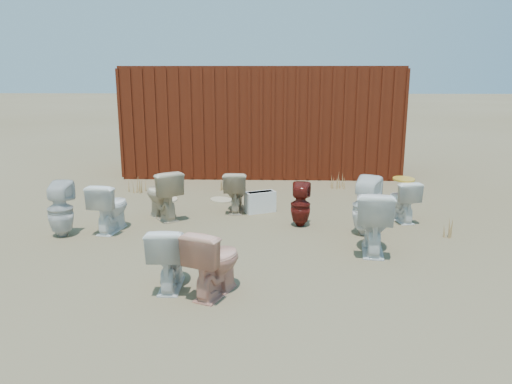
{
  "coord_description": "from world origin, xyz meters",
  "views": [
    {
      "loc": [
        0.23,
        -6.54,
        2.26
      ],
      "look_at": [
        0.0,
        0.6,
        0.55
      ],
      "focal_mm": 35.0,
      "sensor_mm": 36.0,
      "label": 1
    }
  ],
  "objects_px": {
    "toilet_front_a": "(110,207)",
    "toilet_front_c": "(169,256)",
    "toilet_front_e": "(373,221)",
    "toilet_back_beige_right": "(236,191)",
    "toilet_back_beige_left": "(162,194)",
    "toilet_front_maroon": "(301,205)",
    "toilet_back_yellowlid": "(402,200)",
    "toilet_back_e": "(366,206)",
    "loose_tank": "(260,202)",
    "shipping_container": "(262,119)",
    "toilet_back_a": "(60,209)",
    "toilet_front_pink": "(215,261)"
  },
  "relations": [
    {
      "from": "toilet_front_pink",
      "to": "toilet_front_c",
      "type": "height_order",
      "value": "toilet_front_pink"
    },
    {
      "from": "toilet_front_maroon",
      "to": "toilet_back_yellowlid",
      "type": "distance_m",
      "value": 1.64
    },
    {
      "from": "toilet_back_beige_left",
      "to": "toilet_front_a",
      "type": "bearing_deg",
      "value": 11.62
    },
    {
      "from": "toilet_front_pink",
      "to": "toilet_back_beige_right",
      "type": "height_order",
      "value": "toilet_front_pink"
    },
    {
      "from": "toilet_front_c",
      "to": "loose_tank",
      "type": "height_order",
      "value": "toilet_front_c"
    },
    {
      "from": "toilet_front_maroon",
      "to": "toilet_back_beige_right",
      "type": "height_order",
      "value": "toilet_back_beige_right"
    },
    {
      "from": "toilet_back_e",
      "to": "loose_tank",
      "type": "height_order",
      "value": "toilet_back_e"
    },
    {
      "from": "toilet_back_beige_left",
      "to": "toilet_front_c",
      "type": "bearing_deg",
      "value": 68.63
    },
    {
      "from": "toilet_front_pink",
      "to": "toilet_front_e",
      "type": "height_order",
      "value": "toilet_front_e"
    },
    {
      "from": "toilet_back_yellowlid",
      "to": "toilet_back_beige_right",
      "type": "bearing_deg",
      "value": -21.11
    },
    {
      "from": "toilet_front_e",
      "to": "toilet_back_beige_right",
      "type": "bearing_deg",
      "value": -36.48
    },
    {
      "from": "shipping_container",
      "to": "toilet_front_a",
      "type": "height_order",
      "value": "shipping_container"
    },
    {
      "from": "toilet_front_pink",
      "to": "toilet_back_beige_right",
      "type": "relative_size",
      "value": 1.06
    },
    {
      "from": "toilet_front_maroon",
      "to": "toilet_back_beige_right",
      "type": "distance_m",
      "value": 1.31
    },
    {
      "from": "toilet_front_pink",
      "to": "toilet_back_beige_left",
      "type": "bearing_deg",
      "value": -43.91
    },
    {
      "from": "toilet_back_a",
      "to": "shipping_container",
      "type": "bearing_deg",
      "value": -119.06
    },
    {
      "from": "shipping_container",
      "to": "toilet_front_a",
      "type": "relative_size",
      "value": 8.29
    },
    {
      "from": "toilet_front_e",
      "to": "loose_tank",
      "type": "bearing_deg",
      "value": -42.44
    },
    {
      "from": "toilet_back_a",
      "to": "toilet_back_beige_left",
      "type": "relative_size",
      "value": 1.0
    },
    {
      "from": "toilet_front_e",
      "to": "loose_tank",
      "type": "relative_size",
      "value": 1.65
    },
    {
      "from": "toilet_front_maroon",
      "to": "toilet_back_beige_left",
      "type": "height_order",
      "value": "toilet_back_beige_left"
    },
    {
      "from": "toilet_front_c",
      "to": "toilet_back_beige_left",
      "type": "bearing_deg",
      "value": -77.49
    },
    {
      "from": "toilet_front_e",
      "to": "toilet_back_e",
      "type": "distance_m",
      "value": 0.7
    },
    {
      "from": "shipping_container",
      "to": "toilet_front_a",
      "type": "bearing_deg",
      "value": -113.77
    },
    {
      "from": "loose_tank",
      "to": "toilet_back_a",
      "type": "bearing_deg",
      "value": -179.33
    },
    {
      "from": "toilet_front_maroon",
      "to": "loose_tank",
      "type": "bearing_deg",
      "value": -41.89
    },
    {
      "from": "toilet_front_e",
      "to": "toilet_back_yellowlid",
      "type": "height_order",
      "value": "toilet_front_e"
    },
    {
      "from": "toilet_back_yellowlid",
      "to": "loose_tank",
      "type": "distance_m",
      "value": 2.27
    },
    {
      "from": "toilet_back_e",
      "to": "toilet_front_maroon",
      "type": "bearing_deg",
      "value": 2.84
    },
    {
      "from": "toilet_front_a",
      "to": "toilet_front_c",
      "type": "height_order",
      "value": "toilet_front_a"
    },
    {
      "from": "shipping_container",
      "to": "toilet_front_e",
      "type": "bearing_deg",
      "value": -74.55
    },
    {
      "from": "toilet_front_maroon",
      "to": "toilet_back_e",
      "type": "height_order",
      "value": "toilet_back_e"
    },
    {
      "from": "toilet_back_beige_left",
      "to": "toilet_back_yellowlid",
      "type": "xyz_separation_m",
      "value": [
        3.76,
        -0.01,
        -0.07
      ]
    },
    {
      "from": "toilet_back_beige_left",
      "to": "loose_tank",
      "type": "height_order",
      "value": "toilet_back_beige_left"
    },
    {
      "from": "toilet_back_a",
      "to": "toilet_back_beige_left",
      "type": "xyz_separation_m",
      "value": [
        1.24,
        0.93,
        0.0
      ]
    },
    {
      "from": "toilet_front_a",
      "to": "toilet_back_beige_left",
      "type": "xyz_separation_m",
      "value": [
        0.62,
        0.66,
        0.03
      ]
    },
    {
      "from": "toilet_front_maroon",
      "to": "toilet_back_beige_left",
      "type": "xyz_separation_m",
      "value": [
        -2.16,
        0.34,
        0.06
      ]
    },
    {
      "from": "toilet_front_e",
      "to": "toilet_back_beige_left",
      "type": "xyz_separation_m",
      "value": [
        -3.03,
        1.42,
        -0.02
      ]
    },
    {
      "from": "toilet_back_beige_left",
      "to": "toilet_front_e",
      "type": "bearing_deg",
      "value": 119.71
    },
    {
      "from": "shipping_container",
      "to": "loose_tank",
      "type": "height_order",
      "value": "shipping_container"
    },
    {
      "from": "toilet_back_yellowlid",
      "to": "toilet_back_e",
      "type": "height_order",
      "value": "toilet_back_e"
    },
    {
      "from": "toilet_front_e",
      "to": "shipping_container",
      "type": "bearing_deg",
      "value": -66.36
    },
    {
      "from": "toilet_front_c",
      "to": "toilet_front_e",
      "type": "distance_m",
      "value": 2.67
    },
    {
      "from": "toilet_front_e",
      "to": "toilet_back_beige_right",
      "type": "xyz_separation_m",
      "value": [
        -1.91,
        1.89,
        -0.07
      ]
    },
    {
      "from": "toilet_front_e",
      "to": "toilet_back_beige_right",
      "type": "relative_size",
      "value": 1.2
    },
    {
      "from": "toilet_front_maroon",
      "to": "toilet_back_beige_right",
      "type": "bearing_deg",
      "value": -29.77
    },
    {
      "from": "toilet_front_a",
      "to": "toilet_back_beige_left",
      "type": "height_order",
      "value": "toilet_back_beige_left"
    },
    {
      "from": "toilet_back_beige_right",
      "to": "toilet_back_yellowlid",
      "type": "bearing_deg",
      "value": 169.66
    },
    {
      "from": "toilet_front_e",
      "to": "loose_tank",
      "type": "distance_m",
      "value": 2.37
    },
    {
      "from": "shipping_container",
      "to": "toilet_back_beige_left",
      "type": "relative_size",
      "value": 7.65
    }
  ]
}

